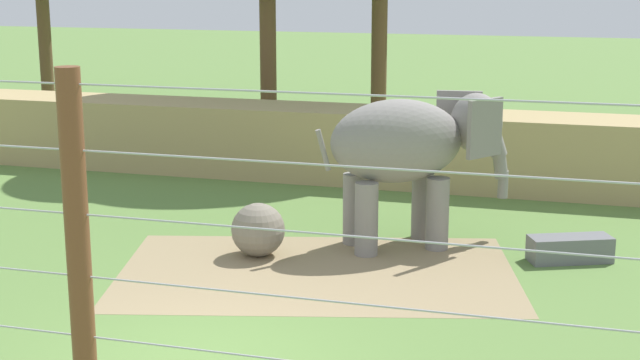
{
  "coord_description": "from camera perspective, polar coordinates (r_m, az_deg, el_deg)",
  "views": [
    {
      "loc": [
        4.47,
        -10.06,
        4.89
      ],
      "look_at": [
        0.29,
        4.51,
        1.4
      ],
      "focal_mm": 51.7,
      "sensor_mm": 36.0,
      "label": 1
    }
  ],
  "objects": [
    {
      "name": "enrichment_ball",
      "position": [
        16.01,
        -3.85,
        -3.1
      ],
      "size": [
        0.94,
        0.94,
        0.94
      ],
      "primitive_type": "sphere",
      "color": "gray",
      "rests_on": "ground"
    },
    {
      "name": "dirt_patch",
      "position": [
        15.27,
        -0.19,
        -5.7
      ],
      "size": [
        7.29,
        5.51,
        0.01
      ],
      "primitive_type": "cube",
      "rotation": [
        0.0,
        0.0,
        0.25
      ],
      "color": "#937F5B",
      "rests_on": "ground"
    },
    {
      "name": "feed_trough",
      "position": [
        16.31,
        15.21,
        -4.14
      ],
      "size": [
        1.48,
        1.02,
        0.44
      ],
      "color": "slate",
      "rests_on": "ground"
    },
    {
      "name": "embankment_wall",
      "position": [
        21.55,
        3.77,
        2.13
      ],
      "size": [
        36.0,
        1.8,
        1.69
      ],
      "primitive_type": "cube",
      "color": "tan",
      "rests_on": "ground"
    },
    {
      "name": "cable_fence",
      "position": [
        9.25,
        -14.19,
        -5.56
      ],
      "size": [
        12.81,
        0.24,
        4.01
      ],
      "color": "brown",
      "rests_on": "ground"
    },
    {
      "name": "elephant",
      "position": [
        16.38,
        5.69,
        2.04
      ],
      "size": [
        3.31,
        2.64,
        2.72
      ],
      "color": "gray",
      "rests_on": "ground"
    }
  ]
}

